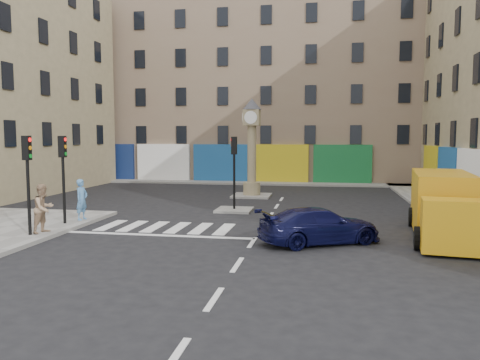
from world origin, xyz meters
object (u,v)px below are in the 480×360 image
(navy_sedan, at_px, (319,226))
(yellow_van, at_px, (443,206))
(traffic_light_left_far, at_px, (63,165))
(pedestrian_blue, at_px, (82,199))
(traffic_light_island, at_px, (234,161))
(clock_pillar, at_px, (252,141))
(pedestrian_tan, at_px, (44,208))
(traffic_light_left_near, at_px, (28,169))

(navy_sedan, distance_m, yellow_van, 5.05)
(traffic_light_left_far, relative_size, pedestrian_blue, 2.05)
(traffic_light_island, bearing_deg, navy_sedan, -56.77)
(clock_pillar, distance_m, yellow_van, 14.18)
(traffic_light_island, distance_m, yellow_van, 10.25)
(traffic_light_island, distance_m, clock_pillar, 6.07)
(yellow_van, relative_size, pedestrian_tan, 3.65)
(clock_pillar, bearing_deg, pedestrian_tan, -114.21)
(traffic_light_left_near, bearing_deg, pedestrian_tan, 56.29)
(traffic_light_left_near, xyz_separation_m, yellow_van, (15.29, 3.09, -1.42))
(traffic_light_left_far, distance_m, pedestrian_blue, 1.84)
(navy_sedan, bearing_deg, traffic_light_left_near, 67.47)
(traffic_light_left_near, height_order, traffic_light_island, traffic_light_left_near)
(traffic_light_left_near, bearing_deg, traffic_light_island, 51.07)
(traffic_light_left_near, distance_m, pedestrian_blue, 3.68)
(clock_pillar, height_order, pedestrian_tan, clock_pillar)
(traffic_light_island, height_order, pedestrian_tan, traffic_light_island)
(traffic_light_island, bearing_deg, traffic_light_left_far, -139.40)
(yellow_van, distance_m, pedestrian_tan, 15.22)
(clock_pillar, xyz_separation_m, navy_sedan, (4.38, -12.68, -2.91))
(traffic_light_left_far, xyz_separation_m, navy_sedan, (10.68, -1.28, -1.98))
(traffic_light_left_near, height_order, navy_sedan, traffic_light_left_near)
(traffic_light_island, bearing_deg, pedestrian_tan, -129.22)
(traffic_light_left_near, relative_size, clock_pillar, 0.61)
(traffic_light_island, xyz_separation_m, clock_pillar, (0.00, 6.00, 0.96))
(traffic_light_left_near, distance_m, clock_pillar, 15.19)
(traffic_light_left_far, distance_m, traffic_light_island, 8.30)
(yellow_van, height_order, pedestrian_blue, yellow_van)
(traffic_light_left_near, bearing_deg, yellow_van, 11.41)
(navy_sedan, bearing_deg, traffic_light_island, 4.73)
(clock_pillar, distance_m, pedestrian_blue, 12.33)
(navy_sedan, bearing_deg, pedestrian_blue, 49.54)
(traffic_light_left_far, bearing_deg, traffic_light_island, 40.60)
(navy_sedan, relative_size, pedestrian_blue, 2.46)
(traffic_light_left_far, distance_m, pedestrian_tan, 2.50)
(traffic_light_left_near, bearing_deg, traffic_light_left_far, 90.00)
(yellow_van, relative_size, pedestrian_blue, 3.80)
(clock_pillar, bearing_deg, pedestrian_blue, -119.79)
(traffic_light_left_far, relative_size, yellow_van, 0.54)
(traffic_light_left_near, xyz_separation_m, traffic_light_island, (6.30, 7.80, -0.03))
(clock_pillar, distance_m, pedestrian_tan, 14.84)
(navy_sedan, bearing_deg, clock_pillar, -9.45)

